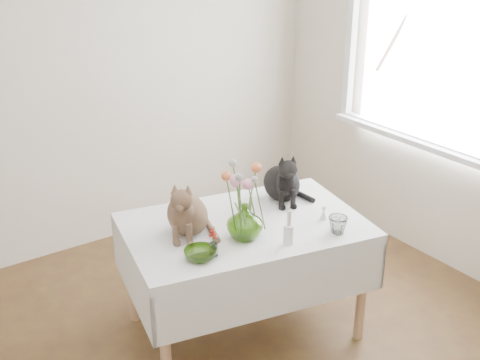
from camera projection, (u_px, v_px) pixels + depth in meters
room at (269, 195)px, 2.50m from camera, size 4.08×4.58×2.58m
window at (428, 66)px, 4.08m from camera, size 0.12×1.52×1.32m
dining_table at (244, 251)px, 3.49m from camera, size 1.49×1.12×0.72m
tabby_cat at (187, 205)px, 3.25m from camera, size 0.37×0.37×0.35m
black_cat at (282, 174)px, 3.65m from camera, size 0.31×0.35×0.33m
flower_vase at (245, 221)px, 3.22m from camera, size 0.23×0.23×0.20m
green_bowl at (200, 254)px, 3.05m from camera, size 0.19×0.19×0.05m
drinking_glass at (338, 225)px, 3.29m from camera, size 0.11×0.11×0.10m
candlestick at (289, 233)px, 3.18m from camera, size 0.05×0.05×0.19m
berry_jar at (214, 242)px, 3.06m from camera, size 0.04×0.04×0.18m
porcelain_figurine at (324, 214)px, 3.45m from camera, size 0.04×0.04×0.08m
flower_bouquet at (244, 180)px, 3.13m from camera, size 0.17×0.13×0.39m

